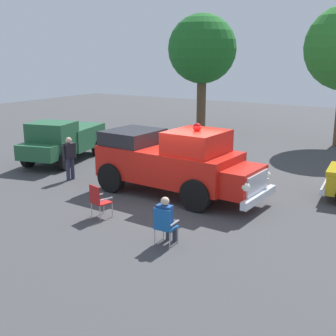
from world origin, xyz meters
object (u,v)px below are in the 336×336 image
object	(u,v)px
spectator_seated	(167,218)
spectator_standing	(69,155)
parked_pickup	(63,140)
oak_tree_left	(202,50)
lawn_chair_near_truck	(164,224)
lawn_chair_by_car	(98,199)
traffic_cone	(243,165)
vintage_fire_truck	(174,161)

from	to	relation	value
spectator_seated	spectator_standing	distance (m)	7.07
parked_pickup	oak_tree_left	world-z (taller)	oak_tree_left
lawn_chair_near_truck	lawn_chair_by_car	distance (m)	2.79
spectator_standing	traffic_cone	xyz separation A→B (m)	(5.27, 4.59, -0.66)
oak_tree_left	traffic_cone	distance (m)	12.29
vintage_fire_truck	traffic_cone	size ratio (longest dim) A/B	9.52
spectator_seated	spectator_standing	xyz separation A→B (m)	(-6.37, 3.06, 0.27)
spectator_standing	oak_tree_left	distance (m)	14.33
parked_pickup	oak_tree_left	distance (m)	12.25
vintage_fire_truck	parked_pickup	bearing A→B (deg)	166.94
parked_pickup	lawn_chair_near_truck	bearing A→B (deg)	-31.05
oak_tree_left	spectator_seated	bearing A→B (deg)	-64.65
lawn_chair_by_car	oak_tree_left	xyz separation A→B (m)	(-5.21, 16.23, 4.42)
lawn_chair_near_truck	oak_tree_left	world-z (taller)	oak_tree_left
parked_pickup	traffic_cone	bearing A→B (deg)	17.63
spectator_seated	oak_tree_left	bearing A→B (deg)	115.35
spectator_seated	oak_tree_left	world-z (taller)	oak_tree_left
lawn_chair_near_truck	spectator_standing	distance (m)	7.14
lawn_chair_by_car	traffic_cone	bearing A→B (deg)	77.31
lawn_chair_near_truck	traffic_cone	size ratio (longest dim) A/B	1.61
spectator_seated	vintage_fire_truck	bearing A→B (deg)	119.05
oak_tree_left	vintage_fire_truck	bearing A→B (deg)	-65.71
vintage_fire_truck	spectator_standing	xyz separation A→B (m)	(-4.36, -0.55, -0.23)
traffic_cone	vintage_fire_truck	bearing A→B (deg)	-102.63
spectator_standing	traffic_cone	world-z (taller)	spectator_standing
lawn_chair_near_truck	spectator_seated	bearing A→B (deg)	92.75
traffic_cone	parked_pickup	bearing A→B (deg)	-162.37
vintage_fire_truck	oak_tree_left	bearing A→B (deg)	114.29
vintage_fire_truck	spectator_standing	size ratio (longest dim) A/B	3.61
traffic_cone	spectator_seated	bearing A→B (deg)	-81.84
lawn_chair_by_car	oak_tree_left	bearing A→B (deg)	107.80
parked_pickup	spectator_standing	size ratio (longest dim) A/B	3.04
vintage_fire_truck	spectator_seated	distance (m)	4.16
lawn_chair_near_truck	spectator_standing	size ratio (longest dim) A/B	0.61
spectator_seated	oak_tree_left	size ratio (longest dim) A/B	0.18
lawn_chair_near_truck	spectator_standing	bearing A→B (deg)	153.41
spectator_seated	lawn_chair_by_car	bearing A→B (deg)	169.82
lawn_chair_by_car	spectator_standing	xyz separation A→B (m)	(-3.66, 2.57, 0.37)
lawn_chair_near_truck	parked_pickup	bearing A→B (deg)	148.95
parked_pickup	lawn_chair_by_car	world-z (taller)	parked_pickup
parked_pickup	lawn_chair_by_car	distance (m)	7.73
parked_pickup	lawn_chair_near_truck	distance (m)	10.33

